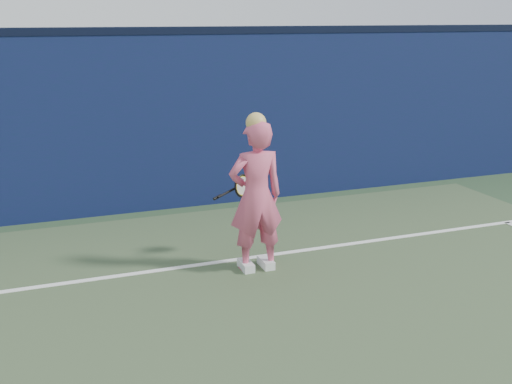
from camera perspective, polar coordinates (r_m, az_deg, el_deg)
name	(u,v)px	position (r m, az deg, el deg)	size (l,w,h in m)	color
backstop_wall	(120,125)	(9.33, -12.02, 5.82)	(24.00, 0.40, 2.50)	#0D1C3D
wall_cap	(114,31)	(9.21, -12.48, 13.81)	(24.00, 0.42, 0.10)	black
player	(256,196)	(7.00, 0.00, -0.35)	(0.62, 0.41, 1.77)	#DB5578
racket	(241,187)	(7.43, -1.37, 0.48)	(0.52, 0.18, 0.28)	black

